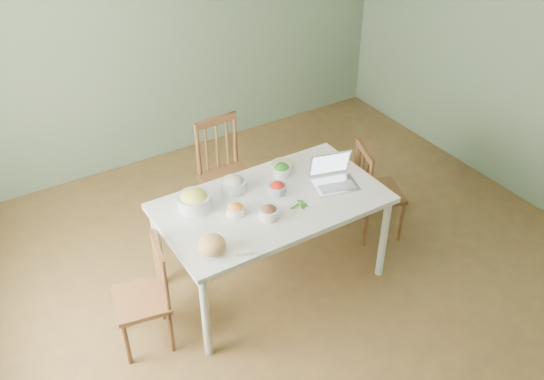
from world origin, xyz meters
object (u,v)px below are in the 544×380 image
chair_right (379,191)px  bread_boule (212,245)px  dining_table (272,241)px  laptop (336,174)px  chair_far (229,176)px  bowl_squash (194,200)px  chair_left (141,298)px

chair_right → bread_boule: bread_boule is taller
dining_table → laptop: bearing=-10.3°
chair_far → bread_boule: size_ratio=5.27×
dining_table → chair_far: chair_far is taller
dining_table → bowl_squash: bearing=156.9°
bowl_squash → laptop: bearing=-17.0°
chair_left → laptop: (1.65, -0.03, 0.48)m
bread_boule → bowl_squash: size_ratio=0.76×
dining_table → laptop: size_ratio=5.13×
chair_far → bowl_squash: 0.96m
bowl_squash → chair_right: bearing=-6.4°
chair_far → laptop: (0.44, -0.96, 0.41)m
dining_table → chair_left: bearing=-176.5°
chair_right → bowl_squash: bowl_squash is taller
dining_table → laptop: (0.52, -0.10, 0.52)m
dining_table → bowl_squash: size_ratio=6.81×
chair_right → laptop: 0.78m
bowl_squash → laptop: size_ratio=0.75×
chair_far → chair_left: (-1.20, -0.93, -0.07)m
dining_table → chair_right: 1.13m
bowl_squash → chair_far: bearing=45.9°
bread_boule → bowl_squash: bearing=77.4°
chair_far → chair_right: chair_far is taller
chair_far → chair_left: chair_far is taller
bowl_squash → laptop: (1.06, -0.32, 0.04)m
bowl_squash → bread_boule: bearing=-102.6°
chair_right → dining_table: bearing=111.9°
chair_far → bread_boule: (-0.73, -1.14, 0.36)m
dining_table → bread_boule: 0.84m
chair_far → laptop: 1.13m
dining_table → chair_right: (1.13, 0.04, 0.05)m
bread_boule → laptop: (1.17, 0.19, 0.05)m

